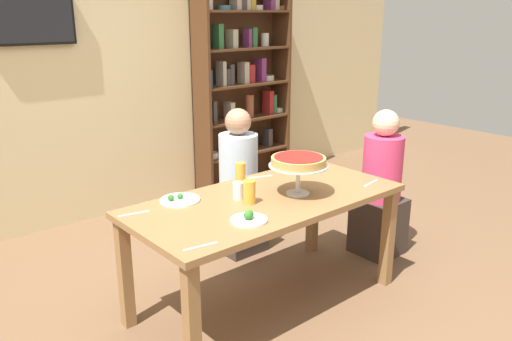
% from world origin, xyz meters
% --- Properties ---
extents(ground_plane, '(12.00, 12.00, 0.00)m').
position_xyz_m(ground_plane, '(0.00, 0.00, 0.00)').
color(ground_plane, brown).
extents(rear_partition, '(8.00, 0.12, 2.80)m').
position_xyz_m(rear_partition, '(0.00, 2.20, 1.40)').
color(rear_partition, beige).
rests_on(rear_partition, ground_plane).
extents(dining_table, '(1.73, 0.83, 0.74)m').
position_xyz_m(dining_table, '(0.00, 0.00, 0.65)').
color(dining_table, olive).
rests_on(dining_table, ground_plane).
extents(bookshelf, '(1.13, 0.30, 2.21)m').
position_xyz_m(bookshelf, '(1.43, 2.01, 1.16)').
color(bookshelf, '#4C2D19').
rests_on(bookshelf, ground_plane).
extents(television, '(0.72, 0.05, 0.41)m').
position_xyz_m(television, '(-0.63, 2.11, 1.79)').
color(television, black).
extents(diner_head_east, '(0.34, 0.34, 1.15)m').
position_xyz_m(diner_head_east, '(1.18, -0.01, 0.49)').
color(diner_head_east, '#382D28').
rests_on(diner_head_east, ground_plane).
extents(diner_far_right, '(0.34, 0.34, 1.15)m').
position_xyz_m(diner_far_right, '(0.37, 0.75, 0.49)').
color(diner_far_right, '#382D28').
rests_on(diner_far_right, ground_plane).
extents(deep_dish_pizza_stand, '(0.37, 0.37, 0.25)m').
position_xyz_m(deep_dish_pizza_stand, '(0.18, -0.09, 0.95)').
color(deep_dish_pizza_stand, silver).
rests_on(deep_dish_pizza_stand, dining_table).
extents(salad_plate_near_diner, '(0.24, 0.24, 0.05)m').
position_xyz_m(salad_plate_near_diner, '(-0.45, 0.29, 0.75)').
color(salad_plate_near_diner, white).
rests_on(salad_plate_near_diner, dining_table).
extents(salad_plate_far_diner, '(0.21, 0.21, 0.06)m').
position_xyz_m(salad_plate_far_diner, '(-0.33, -0.22, 0.76)').
color(salad_plate_far_diner, white).
rests_on(salad_plate_far_diner, dining_table).
extents(beer_glass_amber_tall, '(0.07, 0.07, 0.17)m').
position_xyz_m(beer_glass_amber_tall, '(0.00, 0.25, 0.82)').
color(beer_glass_amber_tall, gold).
rests_on(beer_glass_amber_tall, dining_table).
extents(beer_glass_amber_short, '(0.07, 0.07, 0.14)m').
position_xyz_m(beer_glass_amber_short, '(-0.15, -0.02, 0.81)').
color(beer_glass_amber_short, gold).
rests_on(beer_glass_amber_short, dining_table).
extents(water_glass_clear_near, '(0.07, 0.07, 0.10)m').
position_xyz_m(water_glass_clear_near, '(-0.15, 0.10, 0.79)').
color(water_glass_clear_near, white).
rests_on(water_glass_clear_near, dining_table).
extents(cutlery_fork_near, '(0.18, 0.05, 0.00)m').
position_xyz_m(cutlery_fork_near, '(-0.71, -0.32, 0.74)').
color(cutlery_fork_near, silver).
rests_on(cutlery_fork_near, dining_table).
extents(cutlery_knife_near, '(0.18, 0.05, 0.00)m').
position_xyz_m(cutlery_knife_near, '(0.71, -0.25, 0.74)').
color(cutlery_knife_near, silver).
rests_on(cutlery_knife_near, dining_table).
extents(cutlery_fork_far, '(0.18, 0.07, 0.00)m').
position_xyz_m(cutlery_fork_far, '(0.59, 0.33, 0.74)').
color(cutlery_fork_far, silver).
rests_on(cutlery_fork_far, dining_table).
extents(cutlery_knife_far, '(0.18, 0.07, 0.00)m').
position_xyz_m(cutlery_knife_far, '(0.23, 0.33, 0.74)').
color(cutlery_knife_far, silver).
rests_on(cutlery_knife_far, dining_table).
extents(cutlery_spare_fork, '(0.18, 0.05, 0.00)m').
position_xyz_m(cutlery_spare_fork, '(-0.76, 0.28, 0.74)').
color(cutlery_spare_fork, silver).
rests_on(cutlery_spare_fork, dining_table).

